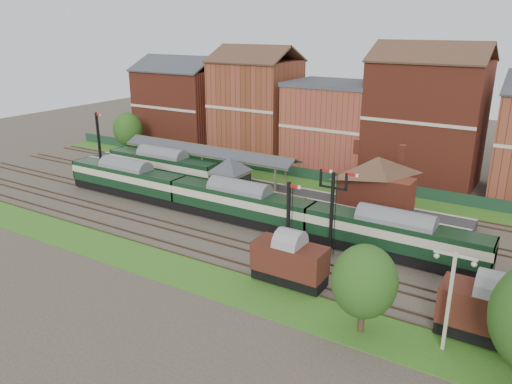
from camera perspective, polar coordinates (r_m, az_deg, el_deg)
The scene contains 20 objects.
ground at distance 54.10m, azimuth -2.25°, elevation -3.37°, with size 160.00×160.00×0.00m, color #473D33.
grass_back at distance 67.16m, azimuth 5.37°, elevation 1.03°, with size 90.00×4.50×0.06m, color #2D6619.
grass_front at distance 45.53m, azimuth -10.77°, elevation -8.10°, with size 90.00×5.00×0.06m, color #2D6619.
fence at distance 68.67m, azimuth 6.14°, elevation 2.03°, with size 90.00×0.12×1.50m, color #193823.
platform at distance 64.17m, azimuth -1.12°, elevation 0.71°, with size 55.00×3.40×1.00m, color #2D2D2D.
signal_box at distance 57.14m, azimuth -2.98°, elevation 1.24°, with size 5.40×5.40×6.00m.
brick_hut at distance 53.88m, azimuth 4.09°, elevation -2.13°, with size 3.20×2.64×2.94m.
station_building at distance 56.17m, azimuth 13.61°, elevation 1.23°, with size 8.10×8.10×5.90m.
canopy at distance 66.38m, azimuth -5.52°, elevation 4.90°, with size 26.00×3.89×4.08m.
semaphore_bracket at distance 45.01m, azimuth 8.70°, elevation -1.90°, with size 3.60×0.25×8.18m.
semaphore_platform_end at distance 78.03m, azimuth -17.56°, elevation 5.87°, with size 1.23×0.25×8.00m.
semaphore_siding at distance 42.18m, azimuth 3.72°, elevation -3.84°, with size 1.23×0.25×8.00m.
yard_lamp at distance 34.40m, azimuth 21.28°, elevation -11.00°, with size 2.60×0.22×7.00m.
town_backdrop at distance 73.50m, azimuth 8.59°, elevation 8.05°, with size 69.00×10.00×16.00m.
dmu_train at distance 53.06m, azimuth -1.88°, elevation -1.20°, with size 50.01×2.63×3.84m.
platform_railcar at distance 67.74m, azimuth -10.59°, elevation 2.95°, with size 17.05×2.69×3.93m.
goods_van_a at distance 40.91m, azimuth 3.86°, elevation -7.80°, with size 6.02×2.61×3.65m.
goods_van_b at distance 37.24m, azimuth 25.23°, elevation -12.30°, with size 6.49×2.81×3.94m.
tree_far at distance 34.64m, azimuth 12.28°, elevation -9.96°, with size 4.46×4.46×6.51m.
tree_back at distance 83.40m, azimuth -14.43°, elevation 6.94°, with size 4.72×4.72×6.90m.
Camera 1 is at (28.13, -41.52, 20.27)m, focal length 35.00 mm.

